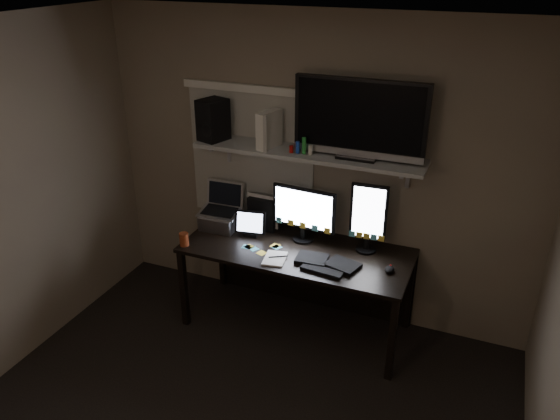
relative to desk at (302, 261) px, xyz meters
The scene contains 19 objects.
ceiling 2.49m from the desk, 90.00° to the right, with size 3.60×3.60×0.00m, color silver.
back_wall 0.74m from the desk, 90.00° to the left, with size 3.60×3.60×0.00m, color #716151.
window_blinds 0.96m from the desk, 156.69° to the left, with size 1.10×0.02×1.10m, color beige.
desk is the anchor object (origin of this frame).
wall_shelf 0.91m from the desk, 90.00° to the left, with size 1.80×0.35×0.03m, color #9F9F9B.
monitor_landscape 0.41m from the desk, 95.37° to the left, with size 0.53×0.06×0.47m, color black.
monitor_portrait 0.69m from the desk, ahead, with size 0.28×0.05×0.57m, color black.
keyboard 0.43m from the desk, 40.13° to the right, with size 0.49×0.19×0.03m, color black.
mouse 0.79m from the desk, 13.03° to the right, with size 0.07×0.10×0.04m, color black.
notepad 0.39m from the desk, 106.48° to the right, with size 0.16×0.22×0.01m, color silver.
tablet 0.52m from the desk, behind, with size 0.26×0.11×0.22m, color black.
file_sorter 0.52m from the desk, 164.90° to the left, with size 0.24×0.11×0.30m, color black.
laptop 0.82m from the desk, behind, with size 0.33×0.27×0.38m, color #B4B4B9.
cup 0.97m from the desk, 154.53° to the right, with size 0.07×0.07×0.11m, color maroon.
sticky_notes 0.40m from the desk, 141.94° to the right, with size 0.29×0.21×0.00m, color yellow, non-canonical shape.
tv 1.28m from the desk, 11.53° to the left, with size 0.97×0.17×0.58m, color black.
game_console 1.11m from the desk, behind, with size 0.07×0.24×0.28m, color silver.
speaker 1.35m from the desk, behind, with size 0.18×0.22×0.33m, color black.
bottles 0.99m from the desk, 168.45° to the right, with size 0.20×0.04×0.12m, color #A50F0C, non-canonical shape.
Camera 1 is at (1.31, -2.09, 2.85)m, focal length 35.00 mm.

